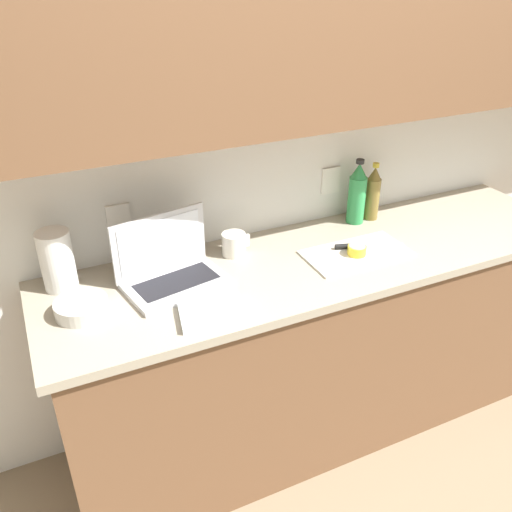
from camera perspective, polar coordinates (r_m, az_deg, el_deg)
name	(u,v)px	position (r m, az deg, el deg)	size (l,w,h in m)	color
ground_plane	(315,419)	(2.76, 6.23, -16.65)	(12.00, 12.00, 0.00)	#847056
wall_back	(306,79)	(2.16, 5.24, 18.04)	(5.20, 0.38, 2.60)	white
counter_unit	(324,341)	(2.46, 7.18, -8.89)	(2.29, 0.61, 0.91)	brown
laptop	(170,267)	(2.01, -9.04, -1.18)	(0.40, 0.30, 0.25)	silver
cutting_board	(356,253)	(2.22, 10.51, 0.28)	(0.43, 0.23, 0.01)	silver
knife	(358,246)	(2.25, 10.69, 1.01)	(0.29, 0.11, 0.02)	silver
lemon_half_cut	(357,250)	(2.20, 10.58, 0.62)	(0.07, 0.07, 0.04)	yellow
bottle_green_soda	(373,194)	(2.49, 12.19, 6.44)	(0.06, 0.06, 0.26)	olive
bottle_oil_tall	(357,194)	(2.44, 10.59, 6.45)	(0.08, 0.08, 0.29)	#2D934C
measuring_cup	(234,244)	(2.17, -2.33, 1.28)	(0.12, 0.10, 0.09)	silver
bowl_white	(81,307)	(1.92, -17.90, -5.16)	(0.18, 0.18, 0.05)	beige
paper_towel_roll	(57,260)	(2.04, -20.22, -0.43)	(0.12, 0.12, 0.22)	white
dish_towel	(213,314)	(1.82, -4.55, -6.08)	(0.22, 0.16, 0.02)	white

